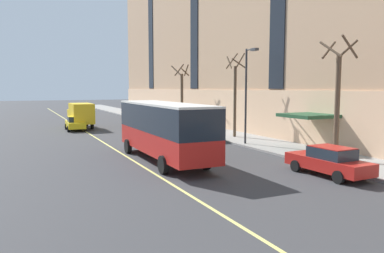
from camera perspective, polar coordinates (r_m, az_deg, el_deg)
ground_plane at (r=20.88m, az=1.23°, el=-6.78°), size 260.00×260.00×0.00m
sidewalk at (r=28.38m, az=15.29°, el=-3.45°), size 4.74×160.00×0.15m
city_bus at (r=23.32m, az=-4.33°, el=-0.18°), size 2.89×10.96×3.66m
parked_car_darkgray_0 at (r=49.08m, az=-7.59°, el=1.40°), size 1.96×4.40×1.56m
parked_car_green_1 at (r=32.85m, az=1.48°, el=-0.75°), size 2.04×4.40×1.56m
parked_car_red_2 at (r=20.82m, az=20.12°, el=-4.97°), size 1.99×4.77×1.56m
parked_car_green_4 at (r=39.00m, az=-2.82°, el=0.30°), size 2.04×4.61×1.56m
box_truck at (r=44.08m, az=-16.64°, el=1.82°), size 2.38×6.50×2.87m
taxi_cab at (r=42.35m, az=-17.36°, el=0.48°), size 2.04×4.35×1.56m
street_tree_mid_block at (r=24.85m, az=21.29°, el=4.26°), size 1.80×1.84×7.57m
street_tree_far_uptown at (r=34.20m, az=6.56°, el=4.83°), size 1.50×1.54×7.60m
street_tree_far_downtown at (r=44.76m, az=-1.56°, el=4.95°), size 1.92×1.88×7.32m
street_lamp at (r=29.78m, az=8.46°, el=6.02°), size 0.36×1.48×7.47m
fire_hydrant at (r=35.59m, az=2.37°, el=-0.70°), size 0.42×0.24×0.72m
lane_centerline at (r=22.68m, az=-7.93°, el=-5.80°), size 0.16×140.00×0.01m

